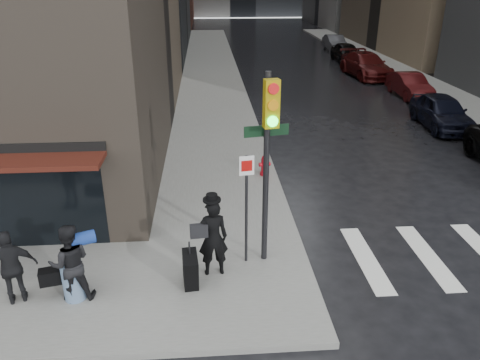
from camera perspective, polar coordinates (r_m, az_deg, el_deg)
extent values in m
plane|color=black|center=(10.90, -1.34, -13.19)|extent=(140.00, 140.00, 0.00)
cube|color=slate|center=(36.28, -3.61, 13.51)|extent=(4.00, 50.00, 0.15)
cube|color=slate|center=(38.84, 17.30, 13.20)|extent=(3.00, 50.00, 0.15)
cube|color=silver|center=(12.33, 15.09, -9.22)|extent=(0.50, 3.00, 0.01)
cube|color=silver|center=(12.93, 21.89, -8.58)|extent=(0.50, 3.00, 0.01)
imported|color=black|center=(10.67, -3.33, -7.05)|extent=(0.73, 0.52, 1.88)
cylinder|color=black|center=(10.21, -3.45, -2.43)|extent=(0.40, 0.40, 0.05)
cylinder|color=black|center=(10.19, -3.46, -2.12)|extent=(0.25, 0.25, 0.15)
cube|color=black|center=(10.47, -5.03, -6.19)|extent=(0.41, 0.17, 0.33)
cube|color=black|center=(10.54, -6.05, -10.86)|extent=(0.39, 0.76, 0.95)
cylinder|color=black|center=(10.26, -6.17, -8.56)|extent=(0.04, 0.04, 0.44)
imported|color=black|center=(10.51, -19.99, -9.52)|extent=(0.99, 0.85, 1.77)
cube|color=black|center=(10.89, -21.91, -10.82)|extent=(0.58, 0.40, 0.33)
cylinder|color=navy|center=(10.35, -18.72, -6.80)|extent=(0.60, 0.47, 0.28)
imported|color=black|center=(10.93, -26.02, -9.56)|extent=(1.07, 0.73, 1.68)
cylinder|color=black|center=(10.62, 3.19, 0.91)|extent=(0.14, 0.14, 4.57)
cube|color=#AA900B|center=(9.86, 3.84, 9.24)|extent=(0.35, 0.26, 1.03)
cylinder|color=red|center=(9.67, 4.11, 11.04)|extent=(0.23, 0.10, 0.23)
cylinder|color=orange|center=(9.75, 4.05, 9.08)|extent=(0.23, 0.10, 0.23)
cylinder|color=#19E533|center=(9.85, 4.00, 7.15)|extent=(0.23, 0.10, 0.23)
cylinder|color=black|center=(10.89, 0.78, -3.75)|extent=(0.07, 0.07, 2.74)
cube|color=white|center=(10.38, 0.83, 1.76)|extent=(0.34, 0.08, 0.46)
cube|color=black|center=(10.35, 3.25, 6.03)|extent=(1.02, 0.21, 0.25)
cylinder|color=#A90A16|center=(16.28, 2.99, 0.80)|extent=(0.32, 0.32, 0.10)
cylinder|color=#A90A16|center=(16.18, 3.01, 1.61)|extent=(0.24, 0.24, 0.59)
sphere|color=#A90A16|center=(16.07, 3.04, 2.66)|extent=(0.22, 0.22, 0.22)
cylinder|color=#A90A16|center=(16.15, 3.02, 1.94)|extent=(0.41, 0.20, 0.14)
imported|color=black|center=(23.62, 23.37, 7.67)|extent=(2.07, 4.55, 1.51)
imported|color=#390B0C|center=(29.18, 19.96, 10.81)|extent=(1.43, 4.08, 1.34)
imported|color=#410D0D|center=(34.29, 15.11, 13.39)|extent=(2.72, 5.70, 1.60)
imported|color=black|center=(39.92, 12.85, 14.91)|extent=(1.83, 4.42, 1.50)
imported|color=#3D3D41|center=(45.68, 11.48, 16.04)|extent=(1.55, 4.29, 1.41)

